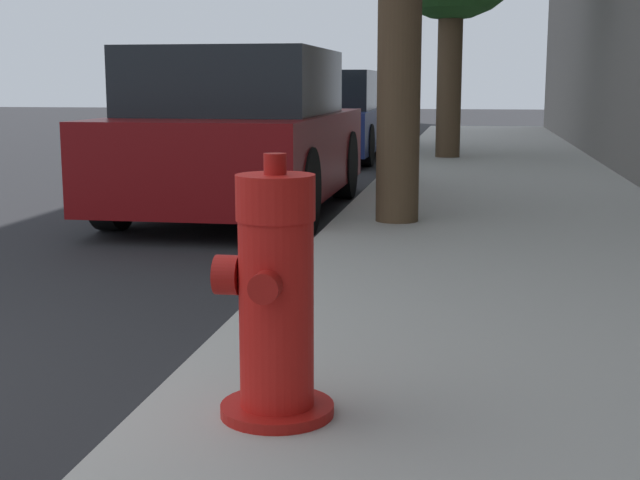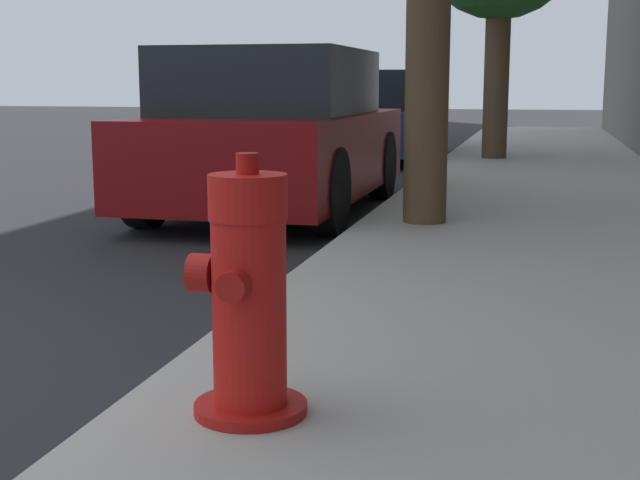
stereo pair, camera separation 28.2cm
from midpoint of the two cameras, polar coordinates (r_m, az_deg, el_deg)
fire_hydrant at (r=2.81m, az=-1.76°, el=-3.82°), size 0.38×0.37×0.84m
parked_car_near at (r=8.32m, az=-1.92°, el=6.73°), size 1.79×3.82×1.50m
parked_car_mid at (r=14.32m, az=3.92°, el=7.85°), size 1.81×4.11×1.39m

